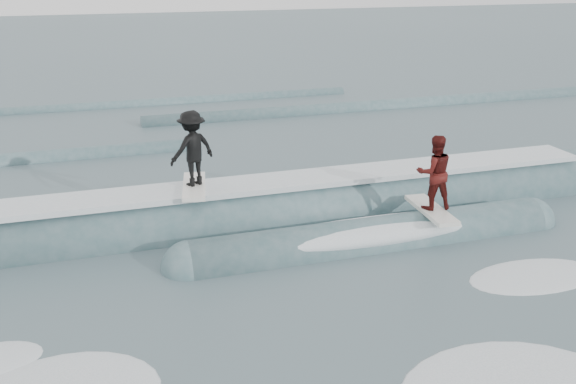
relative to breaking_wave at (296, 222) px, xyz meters
name	(u,v)px	position (x,y,z in m)	size (l,w,h in m)	color
ground	(384,353)	(-0.40, -6.02, -0.05)	(160.00, 160.00, 0.00)	#3F535B
breaking_wave	(296,222)	(0.00, 0.00, 0.00)	(20.75, 3.81, 2.05)	#3A5D63
surfer_black	(192,151)	(-2.54, 0.48, 2.02)	(1.39, 2.07, 1.97)	white
surfer_red	(434,176)	(2.93, -1.72, 1.52)	(0.98, 2.03, 1.94)	silver
whitewater	(382,376)	(-0.71, -6.61, -0.05)	(13.09, 6.44, 0.10)	white
far_swells	(179,125)	(-1.31, 11.64, -0.05)	(42.57, 8.65, 0.80)	#3A5D63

